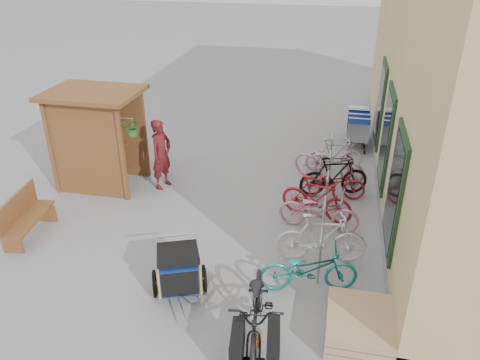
% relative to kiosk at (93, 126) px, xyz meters
% --- Properties ---
extents(ground, '(80.00, 80.00, 0.00)m').
position_rel_kiosk_xyz_m(ground, '(3.28, -2.47, -1.55)').
color(ground, gray).
extents(kiosk, '(2.49, 1.65, 2.40)m').
position_rel_kiosk_xyz_m(kiosk, '(0.00, 0.00, 0.00)').
color(kiosk, brown).
rests_on(kiosk, ground).
extents(bike_rack, '(0.05, 5.35, 0.86)m').
position_rel_kiosk_xyz_m(bike_rack, '(5.58, -0.07, -1.04)').
color(bike_rack, '#A5A8AD').
rests_on(bike_rack, ground).
extents(pallet_stack, '(1.00, 1.20, 0.40)m').
position_rel_kiosk_xyz_m(pallet_stack, '(6.28, -3.87, -1.34)').
color(pallet_stack, tan).
rests_on(pallet_stack, ground).
extents(bench, '(0.63, 1.52, 0.94)m').
position_rel_kiosk_xyz_m(bench, '(-0.40, -2.47, -1.07)').
color(bench, brown).
rests_on(bench, ground).
extents(shopping_carts, '(0.62, 1.72, 1.12)m').
position_rel_kiosk_xyz_m(shopping_carts, '(6.28, 4.02, -0.90)').
color(shopping_carts, silver).
rests_on(shopping_carts, ground).
extents(child_trailer, '(1.03, 1.57, 0.92)m').
position_rel_kiosk_xyz_m(child_trailer, '(3.25, -3.47, -1.04)').
color(child_trailer, navy).
rests_on(child_trailer, ground).
extents(cargo_bike, '(1.01, 2.20, 1.12)m').
position_rel_kiosk_xyz_m(cargo_bike, '(4.76, -4.31, -1.00)').
color(cargo_bike, black).
rests_on(cargo_bike, ground).
extents(person_kiosk, '(0.59, 0.73, 1.74)m').
position_rel_kiosk_xyz_m(person_kiosk, '(1.57, 0.20, -0.68)').
color(person_kiosk, maroon).
rests_on(person_kiosk, ground).
extents(bike_0, '(1.81, 0.98, 0.90)m').
position_rel_kiosk_xyz_m(bike_0, '(5.41, -2.94, -1.10)').
color(bike_0, teal).
rests_on(bike_0, ground).
extents(bike_1, '(1.76, 0.71, 1.03)m').
position_rel_kiosk_xyz_m(bike_1, '(5.57, -2.06, -1.04)').
color(bike_1, white).
rests_on(bike_1, ground).
extents(bike_2, '(1.74, 0.74, 0.89)m').
position_rel_kiosk_xyz_m(bike_2, '(5.46, -0.93, -1.11)').
color(bike_2, '#BC7993').
rests_on(bike_2, ground).
extents(bike_3, '(1.69, 0.91, 0.98)m').
position_rel_kiosk_xyz_m(bike_3, '(5.38, -0.49, -1.06)').
color(bike_3, maroon).
rests_on(bike_3, ground).
extents(bike_4, '(1.57, 0.63, 0.81)m').
position_rel_kiosk_xyz_m(bike_4, '(5.68, 0.48, -1.15)').
color(bike_4, maroon).
rests_on(bike_4, ground).
extents(bike_5, '(1.73, 0.99, 1.00)m').
position_rel_kiosk_xyz_m(bike_5, '(5.71, 0.65, -1.05)').
color(bike_5, black).
rests_on(bike_5, ground).
extents(bike_6, '(1.94, 1.10, 0.96)m').
position_rel_kiosk_xyz_m(bike_6, '(5.56, 1.43, -1.07)').
color(bike_6, '#BC7993').
rests_on(bike_6, ground).
extents(bike_7, '(1.60, 0.84, 0.92)m').
position_rel_kiosk_xyz_m(bike_7, '(5.67, 1.98, -1.09)').
color(bike_7, '#B5B5BB').
rests_on(bike_7, ground).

